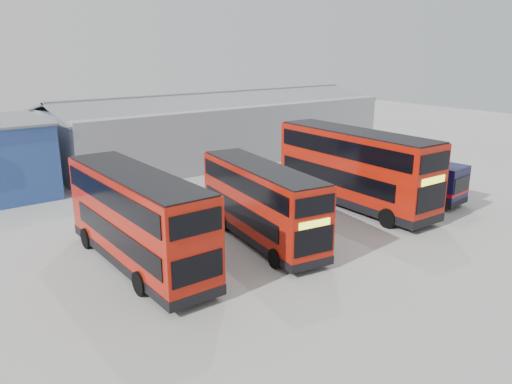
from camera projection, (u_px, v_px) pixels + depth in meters
name	position (u px, v px, depth m)	size (l,w,h in m)	color
ground_plane	(293.00, 233.00, 27.22)	(120.00, 120.00, 0.00)	gray
maintenance_shed	(217.00, 127.00, 46.44)	(30.50, 12.00, 5.89)	gray
double_decker_left	(138.00, 221.00, 22.60)	(2.76, 10.60, 4.47)	#A81609
double_decker_centre	(261.00, 204.00, 25.69)	(3.66, 9.75, 4.03)	#A81609
double_decker_right	(354.00, 169.00, 31.25)	(3.19, 11.57, 4.86)	#A81609
single_decker_blue	(392.00, 175.00, 34.22)	(3.29, 10.02, 2.67)	#0C1238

